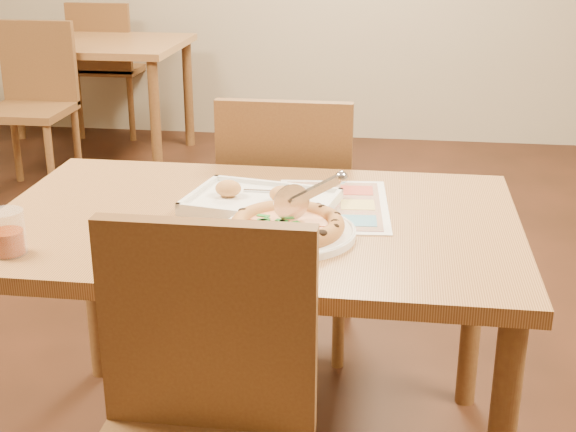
# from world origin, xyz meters

# --- Properties ---
(dining_table) EXTENTS (1.30, 0.85, 0.72)m
(dining_table) POSITION_xyz_m (0.00, 0.00, 0.63)
(dining_table) COLOR #A57642
(dining_table) RESTS_ON ground
(chair_near) EXTENTS (0.42, 0.42, 0.47)m
(chair_near) POSITION_xyz_m (0.00, -0.60, 0.57)
(chair_near) COLOR brown
(chair_near) RESTS_ON ground
(chair_far) EXTENTS (0.42, 0.42, 0.47)m
(chair_far) POSITION_xyz_m (-0.00, 0.60, 0.57)
(chair_far) COLOR brown
(chair_far) RESTS_ON ground
(bg_table) EXTENTS (1.30, 0.85, 0.72)m
(bg_table) POSITION_xyz_m (-1.60, 2.80, 0.63)
(bg_table) COLOR #A57642
(bg_table) RESTS_ON ground
(bg_chair_near) EXTENTS (0.42, 0.42, 0.47)m
(bg_chair_near) POSITION_xyz_m (-1.60, 2.20, 0.57)
(bg_chair_near) COLOR brown
(bg_chair_near) RESTS_ON ground
(bg_chair_far) EXTENTS (0.42, 0.42, 0.47)m
(bg_chair_far) POSITION_xyz_m (-1.60, 3.30, 0.57)
(bg_chair_far) COLOR brown
(bg_chair_far) RESTS_ON ground
(plate) EXTENTS (0.40, 0.40, 0.02)m
(plate) POSITION_xyz_m (0.10, -0.12, 0.73)
(plate) COLOR white
(plate) RESTS_ON dining_table
(pizza) EXTENTS (0.27, 0.27, 0.04)m
(pizza) POSITION_xyz_m (0.10, -0.12, 0.75)
(pizza) COLOR #CB8545
(pizza) RESTS_ON plate
(pizza_cutter) EXTENTS (0.16, 0.09, 0.10)m
(pizza_cutter) POSITION_xyz_m (0.14, -0.08, 0.81)
(pizza_cutter) COLOR silver
(pizza_cutter) RESTS_ON pizza
(appetizer_tray) EXTENTS (0.40, 0.31, 0.06)m
(appetizer_tray) POSITION_xyz_m (0.00, 0.07, 0.74)
(appetizer_tray) COLOR white
(appetizer_tray) RESTS_ON dining_table
(glass_tumbler) EXTENTS (0.08, 0.08, 0.10)m
(glass_tumbler) POSITION_xyz_m (-0.49, -0.30, 0.76)
(glass_tumbler) COLOR maroon
(glass_tumbler) RESTS_ON dining_table
(menu) EXTENTS (0.32, 0.42, 0.00)m
(menu) POSITION_xyz_m (0.18, 0.10, 0.72)
(menu) COLOR white
(menu) RESTS_ON dining_table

